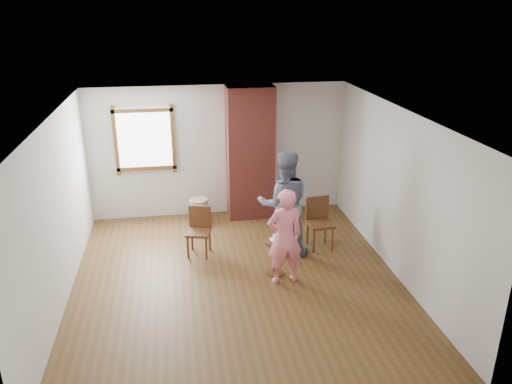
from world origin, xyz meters
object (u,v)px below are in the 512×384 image
Objects in this scene: stoneware_crock at (199,210)px; man at (284,204)px; dining_chair_right at (319,219)px; side_table at (275,251)px; person_pink at (285,237)px; dining_chair_left at (199,228)px.

man is (1.35, -1.56, 0.68)m from stoneware_crock.
side_table is at bearing -142.55° from dining_chair_right.
dining_chair_right reaches higher than side_table.
person_pink is at bearing -132.15° from dining_chair_right.
dining_chair_left is at bearing -92.61° from stoneware_crock.
dining_chair_left is 0.54× the size of person_pink.
side_table is (-0.95, -0.84, -0.10)m from dining_chair_right.
stoneware_crock is 2.48m from side_table.
stoneware_crock is 1.34m from dining_chair_left.
man reaches higher than person_pink.
man is (1.41, -0.24, 0.44)m from dining_chair_left.
dining_chair_left is at bearing 174.16° from dining_chair_right.
person_pink is (-0.86, -1.09, 0.26)m from dining_chair_right.
stoneware_crock is 0.30× the size of person_pink.
person_pink reaches higher than side_table.
stoneware_crock is at bearing -71.61° from person_pink.
man is 0.95m from person_pink.
side_table is at bearing -76.62° from person_pink.
stoneware_crock is 0.26× the size of man.
stoneware_crock is 2.17m from man.
stoneware_crock is 2.47m from dining_chair_right.
side_table is at bearing -23.76° from dining_chair_left.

